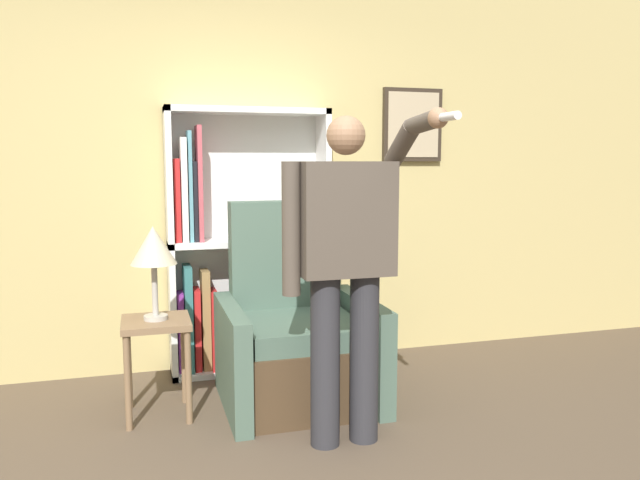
{
  "coord_description": "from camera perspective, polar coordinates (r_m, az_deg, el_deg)",
  "views": [
    {
      "loc": [
        -0.53,
        -2.34,
        1.45
      ],
      "look_at": [
        0.41,
        0.88,
        1.03
      ],
      "focal_mm": 35.0,
      "sensor_mm": 36.0,
      "label": 1
    }
  ],
  "objects": [
    {
      "name": "wall_back",
      "position": [
        4.41,
        -9.24,
        6.5
      ],
      "size": [
        8.0,
        0.11,
        2.8
      ],
      "color": "tan",
      "rests_on": "ground_plane"
    },
    {
      "name": "bookcase",
      "position": [
        4.3,
        -8.08,
        -1.0
      ],
      "size": [
        1.09,
        0.28,
        1.8
      ],
      "color": "white",
      "rests_on": "ground_plane"
    },
    {
      "name": "armchair",
      "position": [
        3.86,
        -2.23,
        -9.13
      ],
      "size": [
        0.91,
        0.87,
        1.2
      ],
      "color": "#4C3823",
      "rests_on": "ground_plane"
    },
    {
      "name": "person_standing",
      "position": [
        3.12,
        2.36,
        -1.71
      ],
      "size": [
        0.62,
        0.78,
        1.68
      ],
      "color": "#2D2D33",
      "rests_on": "ground_plane"
    },
    {
      "name": "side_table",
      "position": [
        3.69,
        -14.72,
        -8.79
      ],
      "size": [
        0.38,
        0.38,
        0.57
      ],
      "color": "#846647",
      "rests_on": "ground_plane"
    },
    {
      "name": "table_lamp",
      "position": [
        3.58,
        -14.99,
        -0.74
      ],
      "size": [
        0.26,
        0.26,
        0.53
      ],
      "color": "#B7B2A8",
      "rests_on": "side_table"
    }
  ]
}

